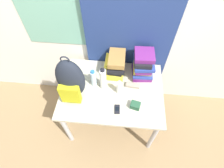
{
  "coord_description": "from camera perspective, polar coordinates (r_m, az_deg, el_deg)",
  "views": [
    {
      "loc": [
        0.1,
        -0.64,
        2.26
      ],
      "look_at": [
        0.0,
        0.4,
        0.8
      ],
      "focal_mm": 28.0,
      "sensor_mm": 36.0,
      "label": 1
    }
  ],
  "objects": [
    {
      "name": "backpack",
      "position": [
        1.69,
        -13.34,
        1.07
      ],
      "size": [
        0.27,
        0.22,
        0.55
      ],
      "color": "#1E232D",
      "rests_on": "desk"
    },
    {
      "name": "sports_bottle",
      "position": [
        1.79,
        -2.94,
        1.65
      ],
      "size": [
        0.07,
        0.07,
        0.29
      ],
      "color": "white",
      "rests_on": "desk"
    },
    {
      "name": "sunglasses_case",
      "position": [
        1.9,
        6.79,
        -0.43
      ],
      "size": [
        0.16,
        0.07,
        0.04
      ],
      "color": "gray",
      "rests_on": "desk"
    },
    {
      "name": "desk",
      "position": [
        1.95,
        0.0,
        -3.21
      ],
      "size": [
        1.09,
        0.81,
        0.7
      ],
      "color": "#B7B299",
      "rests_on": "ground_plane"
    },
    {
      "name": "book_stack_left",
      "position": [
        1.94,
        1.27,
        6.4
      ],
      "size": [
        0.22,
        0.29,
        0.24
      ],
      "color": "yellow",
      "rests_on": "desk"
    },
    {
      "name": "water_bottle",
      "position": [
        1.85,
        -6.08,
        1.89
      ],
      "size": [
        0.06,
        0.06,
        0.22
      ],
      "color": "silver",
      "rests_on": "desk"
    },
    {
      "name": "ground_plane",
      "position": [
        2.35,
        -0.96,
        -19.79
      ],
      "size": [
        12.0,
        12.0,
        0.0
      ],
      "primitive_type": "plane",
      "color": "#8C704C"
    },
    {
      "name": "cell_phone",
      "position": [
        1.75,
        1.71,
        -8.24
      ],
      "size": [
        0.06,
        0.1,
        0.02
      ],
      "color": "black",
      "rests_on": "desk"
    },
    {
      "name": "camera_pouch",
      "position": [
        1.76,
        7.62,
        -6.92
      ],
      "size": [
        0.11,
        0.1,
        0.06
      ],
      "color": "#234C33",
      "rests_on": "desk"
    },
    {
      "name": "sunscreen_bottle",
      "position": [
        1.79,
        2.36,
        -1.12
      ],
      "size": [
        0.05,
        0.05,
        0.18
      ],
      "color": "white",
      "rests_on": "desk"
    },
    {
      "name": "curtain_blue",
      "position": [
        1.79,
        5.96,
        19.65
      ],
      "size": [
        0.93,
        0.04,
        2.5
      ],
      "color": "navy",
      "rests_on": "ground_plane"
    },
    {
      "name": "wall_back",
      "position": [
        1.84,
        1.35,
        20.94
      ],
      "size": [
        6.0,
        0.06,
        2.5
      ],
      "color": "silver",
      "rests_on": "ground_plane"
    },
    {
      "name": "book_stack_center",
      "position": [
        1.93,
        10.01,
        6.3
      ],
      "size": [
        0.23,
        0.29,
        0.31
      ],
      "color": "#6B2370",
      "rests_on": "desk"
    }
  ]
}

